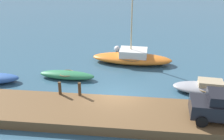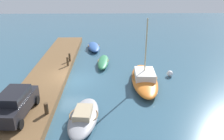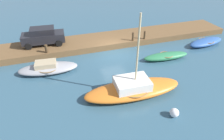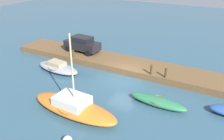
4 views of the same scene
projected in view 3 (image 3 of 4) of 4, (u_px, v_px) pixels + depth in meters
ground_plane at (114, 52)px, 19.60m from camera, size 84.00×84.00×0.00m
dock_platform at (107, 40)px, 21.29m from camera, size 27.89×3.58×0.62m
motorboat_grey at (48, 68)px, 16.42m from camera, size 5.00×2.31×0.98m
rowboat_green at (166, 56)px, 18.30m from camera, size 4.47×1.40×0.61m
sailboat_orange at (133, 88)px, 13.87m from camera, size 7.15×2.57×5.89m
rowboat_blue at (206, 42)px, 20.84m from camera, size 4.56×2.16×0.69m
mooring_post_west at (145, 35)px, 20.61m from camera, size 0.21×0.21×0.89m
mooring_post_mid_west at (133, 36)px, 20.26m from camera, size 0.21×0.21×0.91m
mooring_post_mid_east at (46, 49)px, 18.05m from camera, size 0.27×0.27×0.77m
parked_car at (43, 36)px, 19.26m from camera, size 4.14×2.08×1.72m
marker_buoy at (174, 113)px, 12.20m from camera, size 0.58×0.58×0.58m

